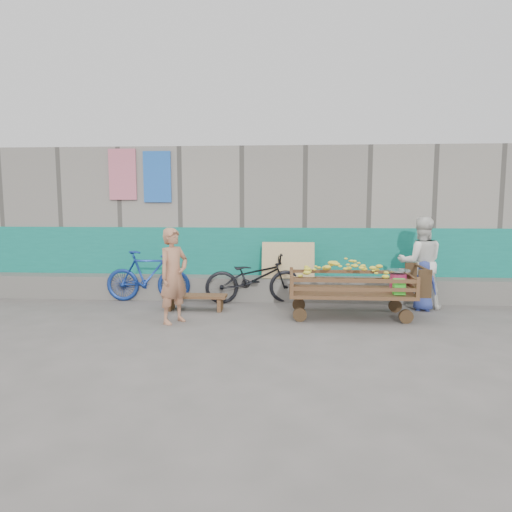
# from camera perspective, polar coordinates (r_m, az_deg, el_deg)

# --- Properties ---
(ground) EXTENTS (80.00, 80.00, 0.00)m
(ground) POSITION_cam_1_polar(r_m,az_deg,el_deg) (6.70, 1.38, -9.76)
(ground) COLOR #5B5752
(ground) RESTS_ON ground
(building_wall) EXTENTS (12.00, 3.50, 3.00)m
(building_wall) POSITION_cam_1_polar(r_m,az_deg,el_deg) (10.48, 2.41, 4.37)
(building_wall) COLOR gray
(building_wall) RESTS_ON ground
(banana_cart) EXTENTS (2.19, 1.00, 0.94)m
(banana_cart) POSITION_cam_1_polar(r_m,az_deg,el_deg) (7.71, 11.42, -2.88)
(banana_cart) COLOR #51361A
(banana_cart) RESTS_ON ground
(bench) EXTENTS (1.11, 0.33, 0.28)m
(bench) POSITION_cam_1_polar(r_m,az_deg,el_deg) (8.17, -7.59, -5.33)
(bench) COLOR #51361A
(bench) RESTS_ON ground
(vendor_man) EXTENTS (0.61, 0.66, 1.51)m
(vendor_man) POSITION_cam_1_polar(r_m,az_deg,el_deg) (7.29, -10.25, -2.43)
(vendor_man) COLOR #AF7454
(vendor_man) RESTS_ON ground
(woman) EXTENTS (0.84, 0.67, 1.65)m
(woman) POSITION_cam_1_polar(r_m,az_deg,el_deg) (8.72, 19.87, -0.77)
(woman) COLOR white
(woman) RESTS_ON ground
(child) EXTENTS (0.49, 0.38, 0.89)m
(child) POSITION_cam_1_polar(r_m,az_deg,el_deg) (8.54, 20.22, -3.52)
(child) COLOR #2F3F91
(child) RESTS_ON ground
(bicycle_dark) EXTENTS (1.91, 0.93, 0.96)m
(bicycle_dark) POSITION_cam_1_polar(r_m,az_deg,el_deg) (8.61, -0.27, -2.76)
(bicycle_dark) COLOR black
(bicycle_dark) RESTS_ON ground
(bicycle_blue) EXTENTS (1.63, 0.48, 0.98)m
(bicycle_blue) POSITION_cam_1_polar(r_m,az_deg,el_deg) (8.99, -13.35, -2.48)
(bicycle_blue) COLOR navy
(bicycle_blue) RESTS_ON ground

